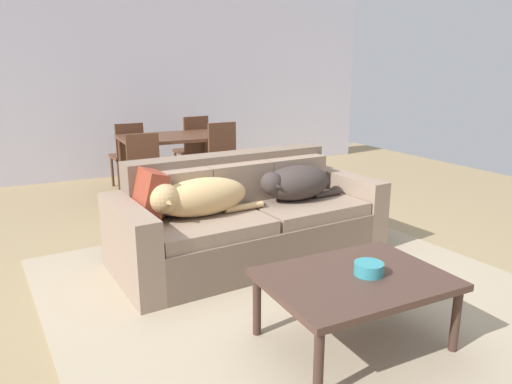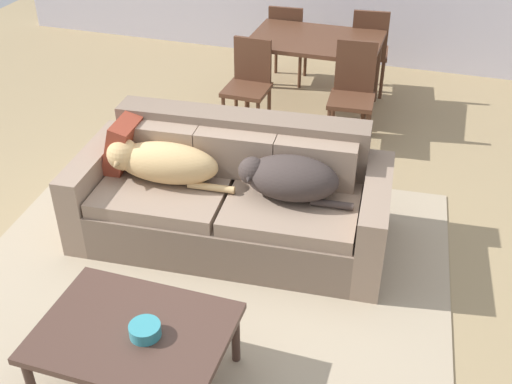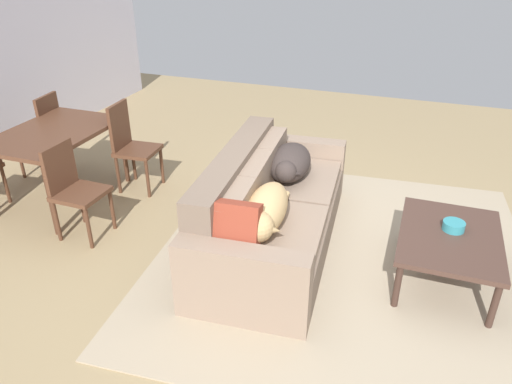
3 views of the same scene
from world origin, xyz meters
The scene contains 13 objects.
ground_plane centered at (0.00, 0.00, 0.00)m, with size 10.00×10.00×0.00m, color #9E865E.
area_rug centered at (0.15, -0.38, 0.01)m, with size 3.23×3.06×0.01m, color tan.
couch centered at (0.14, 0.28, 0.32)m, with size 2.27×1.13×0.84m.
dog_on_left_cushion centered at (-0.34, 0.15, 0.61)m, with size 0.93×0.40×0.30m.
dog_on_right_cushion centered at (0.57, 0.22, 0.61)m, with size 0.80×0.42×0.30m.
throw_pillow_by_left_arm centered at (-0.68, 0.27, 0.63)m, with size 0.14×0.39×0.39m, color brown.
coffee_table centered at (0.11, -1.19, 0.38)m, with size 1.01×0.74×0.42m.
bowl_on_coffee_table centered at (0.19, -1.20, 0.46)m, with size 0.17×0.17×0.07m, color teal.
dining_table centered at (0.21, 2.53, 0.68)m, with size 1.26×0.86×0.75m.
dining_chair_near_left centered at (-0.28, 1.95, 0.48)m, with size 0.41×0.41×0.86m.
dining_chair_near_right centered at (0.69, 1.99, 0.51)m, with size 0.43×0.43×0.93m.
dining_chair_far_left centered at (-0.23, 3.11, 0.48)m, with size 0.42×0.42×0.88m.
dining_chair_far_right centered at (0.66, 3.08, 0.51)m, with size 0.44×0.44×0.93m.
Camera 2 is at (1.44, -3.22, 2.84)m, focal length 43.91 mm.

